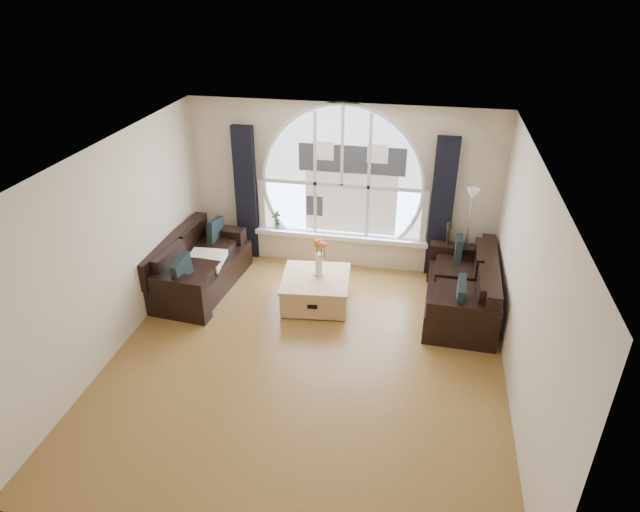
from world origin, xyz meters
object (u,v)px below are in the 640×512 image
Objects in this scene: sofa_left at (199,265)px; vase_flowers at (319,251)px; guitar at (446,250)px; sofa_right at (461,287)px; coffee_chest at (316,289)px; floor_lamp at (467,238)px; potted_plant at (276,220)px.

vase_flowers reaches higher than sofa_left.
sofa_left is 1.82× the size of guitar.
coffee_chest is (-2.11, -0.21, -0.16)m from sofa_right.
sofa_left is at bearing -166.87° from floor_lamp.
sofa_right is 2.72× the size of vase_flowers.
coffee_chest is at bearing -167.91° from guitar.
sofa_right is at bearing -0.36° from coffee_chest.
sofa_left is 6.13× the size of potted_plant.
coffee_chest is 1.68m from potted_plant.
sofa_right is 1.92× the size of coffee_chest.
potted_plant is (-0.97, 1.21, -0.13)m from vase_flowers.
sofa_right is 2.12m from coffee_chest.
potted_plant is (-3.12, 0.26, -0.09)m from floor_lamp.
coffee_chest is at bearing -107.24° from vase_flowers.
sofa_left is 4.19m from floor_lamp.
sofa_left reaches higher than sofa_right.
guitar is at bearing 105.16° from sofa_right.
vase_flowers is at bearing -51.26° from potted_plant.
vase_flowers is at bearing -175.06° from sofa_right.
floor_lamp reaches higher than vase_flowers.
vase_flowers is 2.23× the size of potted_plant.
guitar is (1.86, 1.01, -0.30)m from vase_flowers.
sofa_right is 0.93m from guitar.
potted_plant is (-2.84, 0.20, 0.18)m from guitar.
guitar reaches higher than coffee_chest.
floor_lamp reaches higher than guitar.
sofa_right is 6.05× the size of potted_plant.
sofa_left reaches higher than coffee_chest.
sofa_right is at bearing -94.63° from floor_lamp.
guitar reaches higher than sofa_left.
floor_lamp is 1.51× the size of guitar.
vase_flowers is (-2.08, -0.11, 0.43)m from sofa_right.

